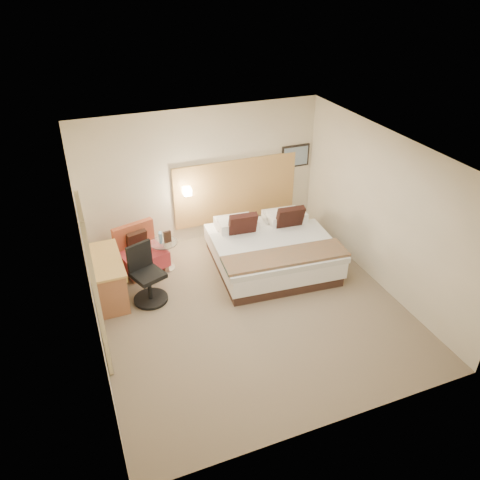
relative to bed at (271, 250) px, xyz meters
name	(u,v)px	position (x,y,z in m)	size (l,w,h in m)	color
floor	(250,307)	(-0.84, -1.01, -0.35)	(4.80, 5.00, 0.02)	#786751
ceiling	(252,152)	(-0.84, -1.01, 2.37)	(4.80, 5.00, 0.02)	white
wall_back	(202,176)	(-0.84, 1.50, 1.01)	(4.80, 0.02, 2.70)	beige
wall_front	(338,345)	(-0.84, -3.52, 1.01)	(4.80, 0.02, 2.70)	beige
wall_left	(87,269)	(-3.25, -1.01, 1.01)	(0.02, 5.00, 2.70)	beige
wall_right	(383,211)	(1.57, -1.01, 1.01)	(0.02, 5.00, 2.70)	beige
headboard_panel	(236,190)	(-0.14, 1.46, 0.61)	(2.60, 0.04, 1.30)	tan
art_frame	(295,156)	(1.18, 1.47, 1.16)	(0.62, 0.03, 0.47)	black
art_canvas	(296,156)	(1.18, 1.45, 1.16)	(0.54, 0.01, 0.39)	gray
lamp_arm	(186,190)	(-1.19, 1.41, 0.81)	(0.02, 0.02, 0.12)	silver
lamp_shade	(187,191)	(-1.19, 1.35, 0.81)	(0.15, 0.15, 0.15)	#FCEBC5
curtain	(94,287)	(-3.20, -1.26, 0.88)	(0.06, 0.90, 2.42)	beige
bottle_a	(160,238)	(-1.92, 0.61, 0.33)	(0.06, 0.06, 0.20)	#96CBE9
bottle_b	(161,237)	(-1.91, 0.66, 0.33)	(0.06, 0.06, 0.20)	#96CBE9
menu_folder	(167,237)	(-1.80, 0.59, 0.34)	(0.13, 0.05, 0.22)	#351F15
bed	(271,250)	(0.00, 0.00, 0.00)	(2.28, 2.24, 1.04)	#39231C
lounge_chair	(141,253)	(-2.28, 0.79, -0.01)	(0.95, 0.89, 0.84)	#A2734C
side_table	(165,254)	(-1.87, 0.61, -0.02)	(0.61, 0.61, 0.57)	silver
desk	(106,267)	(-2.95, 0.11, 0.26)	(0.58, 1.23, 0.77)	tan
desk_chair	(147,279)	(-2.36, -0.20, 0.08)	(0.75, 0.75, 1.02)	black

